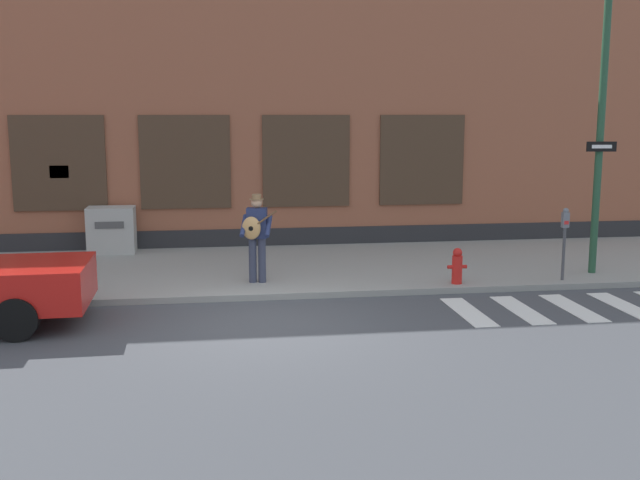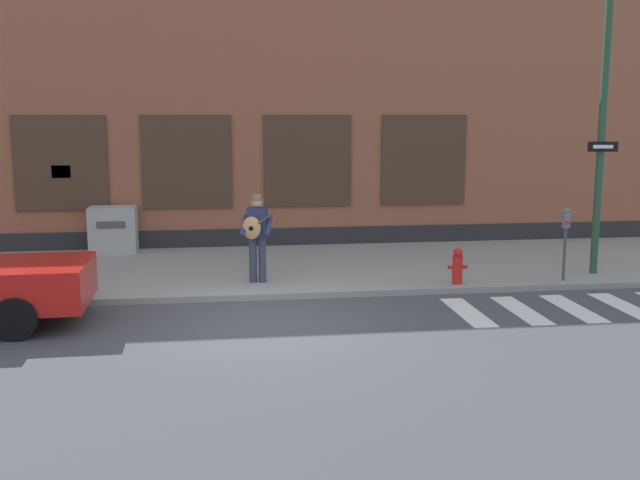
{
  "view_description": "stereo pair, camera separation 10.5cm",
  "coord_description": "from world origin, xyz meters",
  "px_view_note": "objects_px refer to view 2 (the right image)",
  "views": [
    {
      "loc": [
        -0.82,
        -11.68,
        3.37
      ],
      "look_at": [
        1.13,
        1.9,
        1.05
      ],
      "focal_mm": 42.0,
      "sensor_mm": 36.0,
      "label": 1
    },
    {
      "loc": [
        -0.72,
        -11.7,
        3.37
      ],
      "look_at": [
        1.13,
        1.9,
        1.05
      ],
      "focal_mm": 42.0,
      "sensor_mm": 36.0,
      "label": 2
    }
  ],
  "objects_px": {
    "parking_meter": "(566,233)",
    "busker": "(256,233)",
    "traffic_light": "(627,76)",
    "fire_hydrant": "(457,266)",
    "utility_box": "(113,230)"
  },
  "relations": [
    {
      "from": "traffic_light",
      "to": "fire_hydrant",
      "type": "relative_size",
      "value": 8.22
    },
    {
      "from": "parking_meter",
      "to": "utility_box",
      "type": "relative_size",
      "value": 1.32
    },
    {
      "from": "busker",
      "to": "fire_hydrant",
      "type": "xyz_separation_m",
      "value": [
        3.83,
        -0.64,
        -0.64
      ]
    },
    {
      "from": "fire_hydrant",
      "to": "busker",
      "type": "bearing_deg",
      "value": 170.5
    },
    {
      "from": "busker",
      "to": "traffic_light",
      "type": "bearing_deg",
      "value": -9.31
    },
    {
      "from": "parking_meter",
      "to": "utility_box",
      "type": "bearing_deg",
      "value": 154.94
    },
    {
      "from": "busker",
      "to": "traffic_light",
      "type": "relative_size",
      "value": 0.3
    },
    {
      "from": "parking_meter",
      "to": "fire_hydrant",
      "type": "distance_m",
      "value": 2.25
    },
    {
      "from": "busker",
      "to": "utility_box",
      "type": "distance_m",
      "value": 4.89
    },
    {
      "from": "parking_meter",
      "to": "busker",
      "type": "bearing_deg",
      "value": 173.99
    },
    {
      "from": "busker",
      "to": "parking_meter",
      "type": "bearing_deg",
      "value": -6.01
    },
    {
      "from": "traffic_light",
      "to": "parking_meter",
      "type": "relative_size",
      "value": 4.01
    },
    {
      "from": "utility_box",
      "to": "parking_meter",
      "type": "bearing_deg",
      "value": -25.06
    },
    {
      "from": "traffic_light",
      "to": "busker",
      "type": "bearing_deg",
      "value": 170.69
    },
    {
      "from": "parking_meter",
      "to": "utility_box",
      "type": "height_order",
      "value": "parking_meter"
    }
  ]
}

